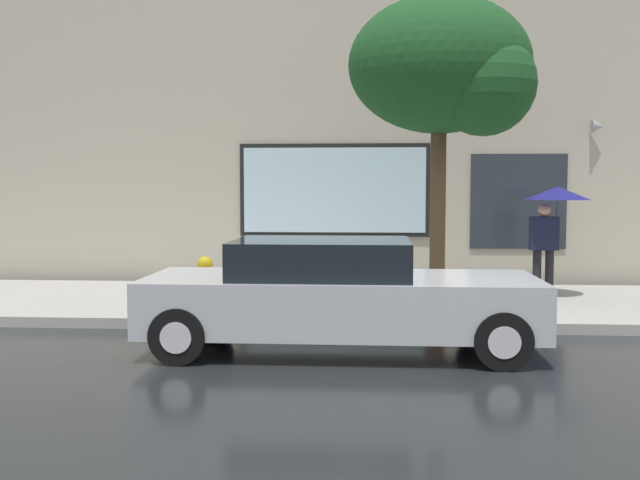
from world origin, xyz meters
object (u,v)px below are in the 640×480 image
pedestrian_with_umbrella (554,207)px  street_tree (448,70)px  fire_hydrant (205,283)px  parked_car (337,295)px

pedestrian_with_umbrella → street_tree: bearing=-144.1°
fire_hydrant → street_tree: size_ratio=0.17×
parked_car → street_tree: size_ratio=1.01×
parked_car → street_tree: 4.07m
parked_car → street_tree: street_tree is taller
parked_car → pedestrian_with_umbrella: bearing=46.8°
parked_car → street_tree: bearing=56.2°
street_tree → parked_car: bearing=-123.8°
parked_car → street_tree: (1.52, 2.27, 3.02)m
pedestrian_with_umbrella → street_tree: street_tree is taller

